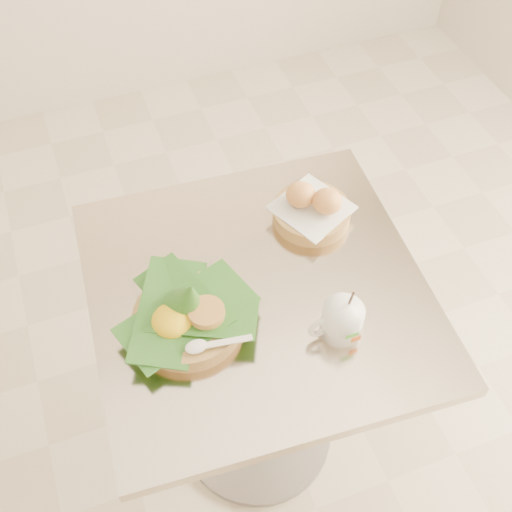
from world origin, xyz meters
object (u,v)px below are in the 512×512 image
object	(u,v)px
rice_basket	(187,315)
coffee_mug	(341,320)
cafe_table	(257,342)
bread_basket	(312,209)

from	to	relation	value
rice_basket	coffee_mug	bearing A→B (deg)	-22.96
cafe_table	rice_basket	distance (m)	0.31
cafe_table	rice_basket	bearing A→B (deg)	-166.89
coffee_mug	cafe_table	bearing A→B (deg)	126.61
bread_basket	coffee_mug	distance (m)	0.31
cafe_table	bread_basket	xyz separation A→B (m)	(0.19, 0.14, 0.25)
cafe_table	coffee_mug	xyz separation A→B (m)	(0.12, -0.16, 0.26)
bread_basket	coffee_mug	bearing A→B (deg)	-103.07
cafe_table	coffee_mug	world-z (taller)	coffee_mug
rice_basket	coffee_mug	xyz separation A→B (m)	(0.28, -0.12, 0.00)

